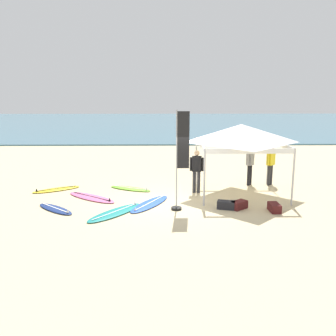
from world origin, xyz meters
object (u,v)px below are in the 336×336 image
object	(u,v)px
banner_flag	(180,165)
surfboard_blue	(150,204)
gear_bag_by_pole	(239,205)
surfboard_yellow	(56,189)
canopy_tent	(241,134)
gear_bag_near_tent	(226,205)
person_yellow	(271,162)
surfboard_lime	(131,189)
surfboard_pink	(92,197)
person_black	(197,168)
gear_bag_on_sand	(274,208)
surfboard_navy	(56,209)
person_grey	(250,162)
surfboard_teal	(116,212)

from	to	relation	value
banner_flag	surfboard_blue	bearing A→B (deg)	152.04
gear_bag_by_pole	surfboard_yellow	bearing A→B (deg)	159.94
canopy_tent	gear_bag_by_pole	world-z (taller)	canopy_tent
gear_bag_near_tent	canopy_tent	bearing A→B (deg)	66.55
person_yellow	surfboard_lime	bearing A→B (deg)	-173.70
surfboard_blue	banner_flag	world-z (taller)	banner_flag
surfboard_pink	gear_bag_by_pole	size ratio (longest dim) A/B	3.76
surfboard_lime	banner_flag	world-z (taller)	banner_flag
person_black	person_yellow	bearing A→B (deg)	20.00
person_black	banner_flag	bearing A→B (deg)	-109.83
banner_flag	gear_bag_on_sand	bearing A→B (deg)	-5.03
surfboard_blue	gear_bag_near_tent	size ratio (longest dim) A/B	3.94
surfboard_navy	person_grey	xyz separation A→B (m)	(7.43, 3.30, 0.95)
surfboard_navy	gear_bag_near_tent	size ratio (longest dim) A/B	2.78
canopy_tent	banner_flag	bearing A→B (deg)	-141.18
surfboard_lime	person_black	bearing A→B (deg)	-11.42
person_grey	banner_flag	distance (m)	4.63
surfboard_blue	gear_bag_on_sand	distance (m)	4.32
person_grey	gear_bag_on_sand	size ratio (longest dim) A/B	2.85
surfboard_blue	person_grey	distance (m)	5.13
surfboard_lime	banner_flag	xyz separation A→B (m)	(1.90, -2.66, 1.54)
person_black	person_grey	world-z (taller)	same
canopy_tent	gear_bag_by_pole	bearing A→B (deg)	-101.30
canopy_tent	surfboard_navy	xyz separation A→B (m)	(-6.70, -1.94, -2.35)
person_yellow	banner_flag	xyz separation A→B (m)	(-4.05, -3.32, 0.59)
surfboard_teal	person_grey	bearing A→B (deg)	34.79
surfboard_pink	surfboard_teal	bearing A→B (deg)	-57.91
surfboard_blue	surfboard_pink	bearing A→B (deg)	159.09
surfboard_lime	gear_bag_on_sand	bearing A→B (deg)	-30.05
gear_bag_near_tent	gear_bag_on_sand	world-z (taller)	same
surfboard_yellow	gear_bag_on_sand	size ratio (longest dim) A/B	3.18
canopy_tent	person_black	bearing A→B (deg)	174.51
surfboard_teal	banner_flag	world-z (taller)	banner_flag
surfboard_pink	surfboard_lime	distance (m)	1.86
surfboard_blue	person_black	world-z (taller)	person_black
person_grey	gear_bag_near_tent	distance (m)	3.73
surfboard_teal	person_black	size ratio (longest dim) A/B	1.36
canopy_tent	person_yellow	size ratio (longest dim) A/B	1.90
person_black	person_yellow	size ratio (longest dim) A/B	1.00
surfboard_pink	person_black	bearing A→B (deg)	10.02
gear_bag_on_sand	gear_bag_near_tent	bearing A→B (deg)	168.57
surfboard_pink	person_grey	world-z (taller)	person_grey
surfboard_teal	surfboard_pink	bearing A→B (deg)	122.09
surfboard_lime	surfboard_pink	bearing A→B (deg)	-137.64
gear_bag_by_pole	banner_flag	bearing A→B (deg)	-179.23
person_grey	surfboard_pink	bearing A→B (deg)	-163.48
surfboard_blue	surfboard_yellow	distance (m)	4.39
person_black	person_grey	xyz separation A→B (m)	(2.40, 1.20, 0.00)
canopy_tent	surfboard_lime	distance (m)	4.99
surfboard_pink	banner_flag	xyz separation A→B (m)	(3.28, -1.41, 1.54)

